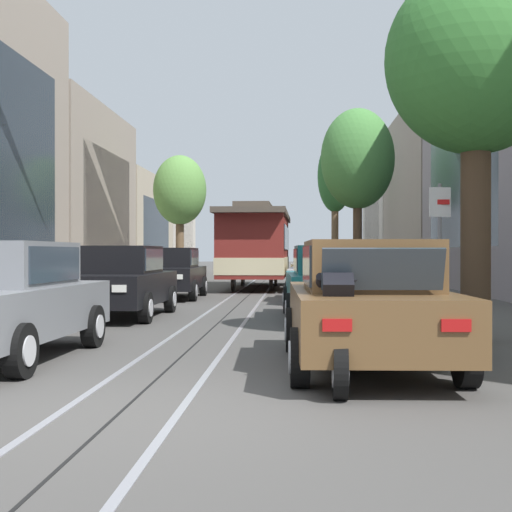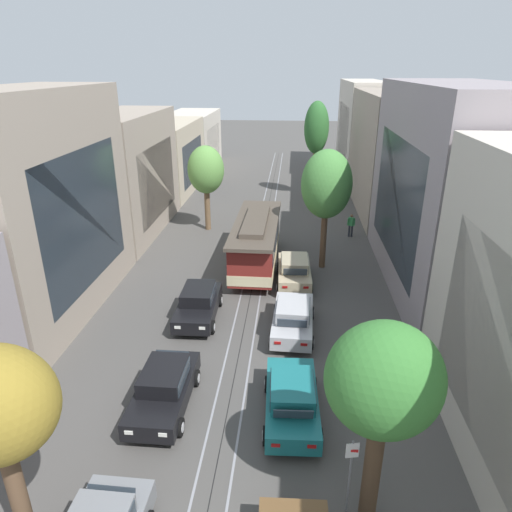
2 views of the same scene
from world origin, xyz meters
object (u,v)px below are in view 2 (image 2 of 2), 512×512
Objects in this scene: street_tree_kerb_right_second at (327,185)px; street_tree_kerb_right_mid at (316,130)px; parked_car_silver_mid_right at (293,317)px; parked_car_teal_second_right at (292,399)px; parked_car_black_mid_left at (198,303)px; cable_car_trolley at (256,244)px; pedestrian_on_right_pavement at (351,224)px; street_tree_kerb_left_second at (206,171)px; street_tree_kerb_right_near at (383,383)px; street_sign_post at (350,469)px; parked_car_beige_fourth_right at (294,270)px; pedestrian_on_left_pavement at (390,343)px; parked_car_black_second_left at (164,388)px.

street_tree_kerb_right_mid is (0.03, 16.84, 1.03)m from street_tree_kerb_right_second.
parked_car_teal_second_right is at bearing -89.99° from parked_car_silver_mid_right.
street_tree_kerb_right_mid is at bearing 74.76° from parked_car_black_mid_left.
pedestrian_on_right_pavement is at bearing 44.67° from cable_car_trolley.
street_tree_kerb_right_near is (8.73, -23.60, -0.06)m from street_tree_kerb_left_second.
cable_car_trolley reaches higher than parked_car_teal_second_right.
street_tree_kerb_left_second is at bearing 109.07° from street_sign_post.
parked_car_silver_mid_right is 1.00× the size of parked_car_beige_fourth_right.
parked_car_beige_fourth_right is at bearing 118.29° from pedestrian_on_left_pavement.
street_tree_kerb_left_second is at bearing 122.97° from pedestrian_on_left_pavement.
street_tree_kerb_right_second is at bearing 82.54° from parked_car_teal_second_right.
cable_car_trolley is (2.32, 12.57, 0.86)m from parked_car_black_second_left.
parked_car_black_mid_left and parked_car_beige_fourth_right have the same top height.
parked_car_beige_fourth_right is 15.28m from street_tree_kerb_right_near.
street_tree_kerb_right_near is at bearing -81.77° from parked_car_beige_fourth_right.
parked_car_black_second_left is 20.18m from street_tree_kerb_left_second.
street_tree_kerb_right_near is 17.14m from street_tree_kerb_right_second.
parked_car_black_mid_left is 1.00× the size of parked_car_silver_mid_right.
parked_car_black_mid_left is 1.00× the size of parked_car_beige_fourth_right.
parked_car_black_mid_left is 12.06m from street_sign_post.
parked_car_teal_second_right is 5.60m from street_tree_kerb_right_near.
parked_car_black_mid_left is 6.62m from cable_car_trolley.
street_sign_post reaches higher than parked_car_black_second_left.
street_tree_kerb_left_second is 19.81m from pedestrian_on_left_pavement.
parked_car_black_mid_left is at bearing -133.24° from street_tree_kerb_right_second.
street_sign_post is (1.59, -3.64, 0.79)m from parked_car_teal_second_right.
street_tree_kerb_right_second reaches higher than parked_car_teal_second_right.
pedestrian_on_right_pavement is at bearing 77.86° from parked_car_teal_second_right.
street_tree_kerb_left_second reaches higher than street_sign_post.
parked_car_black_second_left is 7.15m from parked_car_silver_mid_right.
parked_car_teal_second_right is 30.85m from street_tree_kerb_right_mid.
parked_car_black_mid_left is at bearing -105.24° from street_tree_kerb_right_mid.
parked_car_black_second_left is 0.48× the size of cable_car_trolley.
parked_car_black_second_left is 8.62m from street_tree_kerb_right_near.
street_tree_kerb_right_mid is at bearing 89.65° from street_sign_post.
pedestrian_on_right_pavement is (10.68, -0.82, -3.55)m from street_tree_kerb_left_second.
pedestrian_on_right_pavement is (6.43, 6.35, -0.70)m from cable_car_trolley.
pedestrian_on_left_pavement reaches higher than parked_car_silver_mid_right.
cable_car_trolley is (4.25, -7.17, -2.85)m from street_tree_kerb_left_second.
parked_car_silver_mid_right is (-0.00, 5.66, 0.00)m from parked_car_teal_second_right.
parked_car_silver_mid_right is at bearing 103.08° from street_tree_kerb_right_near.
street_tree_kerb_right_second is at bearing 91.32° from street_tree_kerb_right_near.
street_tree_kerb_right_second is 10.98m from pedestrian_on_left_pavement.
street_sign_post reaches higher than parked_car_black_mid_left.
parked_car_silver_mid_right is at bearing -65.33° from street_tree_kerb_left_second.
cable_car_trolley is at bearing 105.24° from street_tree_kerb_right_near.
street_tree_kerb_left_second is 10.57m from street_tree_kerb_right_second.
street_tree_kerb_right_second reaches higher than parked_car_black_second_left.
parked_car_black_second_left is at bearing -113.31° from parked_car_beige_fourth_right.
cable_car_trolley is at bearing -135.33° from pedestrian_on_right_pavement.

